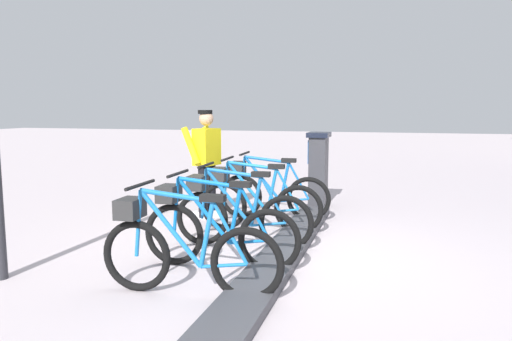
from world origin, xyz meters
TOP-DOWN VIEW (x-y plane):
  - ground_plane at (0.00, 0.00)m, footprint 60.00×60.00m
  - dock_rail_base at (0.00, 0.00)m, footprint 0.44×4.77m
  - payment_kiosk at (0.05, -2.93)m, footprint 0.36×0.52m
  - bike_docked_0 at (0.62, -1.78)m, footprint 1.72×0.54m
  - bike_docked_1 at (0.62, -0.99)m, footprint 1.72×0.54m
  - bike_docked_2 at (0.62, -0.19)m, footprint 1.72×0.54m
  - bike_docked_3 at (0.62, 0.60)m, footprint 1.72×0.54m
  - bike_docked_4 at (0.62, 1.39)m, footprint 1.72×0.54m
  - worker_near_rack at (1.59, -1.63)m, footprint 0.57×0.69m

SIDE VIEW (x-z plane):
  - ground_plane at x=0.00m, z-range 0.00..0.00m
  - dock_rail_base at x=0.00m, z-range 0.00..0.10m
  - bike_docked_0 at x=0.62m, z-range -0.08..0.94m
  - bike_docked_1 at x=0.62m, z-range -0.08..0.94m
  - bike_docked_2 at x=0.62m, z-range -0.08..0.94m
  - bike_docked_3 at x=0.62m, z-range -0.08..0.94m
  - bike_docked_4 at x=0.62m, z-range -0.08..0.94m
  - payment_kiosk at x=0.05m, z-range 0.03..1.31m
  - worker_near_rack at x=1.59m, z-range 0.08..1.74m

